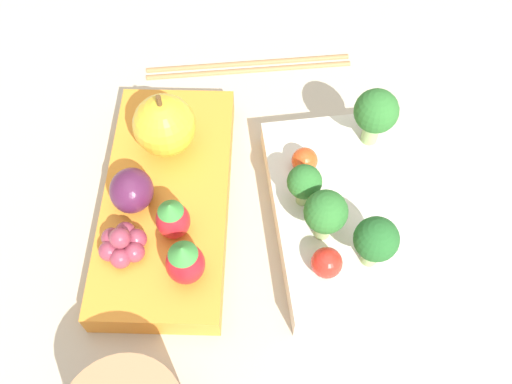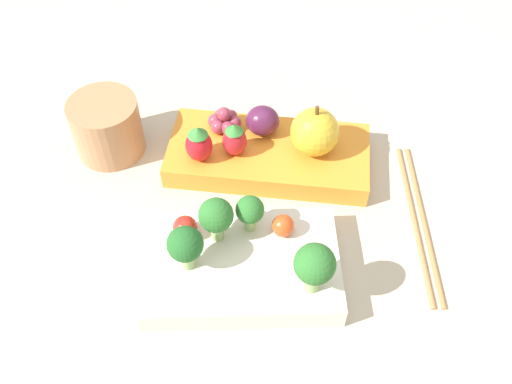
% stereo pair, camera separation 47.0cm
% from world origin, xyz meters
% --- Properties ---
extents(ground_plane, '(4.00, 4.00, 0.00)m').
position_xyz_m(ground_plane, '(0.00, 0.00, 0.00)').
color(ground_plane, '#BCB29E').
extents(bento_box_savoury, '(0.21, 0.15, 0.03)m').
position_xyz_m(bento_box_savoury, '(0.01, 0.08, 0.01)').
color(bento_box_savoury, silver).
rests_on(bento_box_savoury, ground_plane).
extents(bento_box_fruit, '(0.23, 0.11, 0.03)m').
position_xyz_m(bento_box_fruit, '(0.01, -0.07, 0.01)').
color(bento_box_fruit, orange).
rests_on(bento_box_fruit, ground_plane).
extents(broccoli_floret_0, '(0.03, 0.03, 0.04)m').
position_xyz_m(broccoli_floret_0, '(0.01, 0.04, 0.05)').
color(broccoli_floret_0, '#93B770').
rests_on(broccoli_floret_0, bento_box_savoury).
extents(broccoli_floret_1, '(0.03, 0.03, 0.05)m').
position_xyz_m(broccoli_floret_1, '(0.06, 0.09, 0.06)').
color(broccoli_floret_1, '#93B770').
rests_on(broccoli_floret_1, bento_box_savoury).
extents(broccoli_floret_2, '(0.04, 0.04, 0.06)m').
position_xyz_m(broccoli_floret_2, '(-0.06, 0.10, 0.06)').
color(broccoli_floret_2, '#93B770').
rests_on(broccoli_floret_2, bento_box_savoury).
extents(broccoli_floret_3, '(0.03, 0.03, 0.05)m').
position_xyz_m(broccoli_floret_3, '(0.04, 0.06, 0.06)').
color(broccoli_floret_3, '#93B770').
rests_on(broccoli_floret_3, bento_box_savoury).
extents(cherry_tomato_0, '(0.02, 0.02, 0.02)m').
position_xyz_m(cherry_tomato_0, '(-0.02, 0.04, 0.04)').
color(cherry_tomato_0, '#DB4C1E').
rests_on(cherry_tomato_0, bento_box_savoury).
extents(cherry_tomato_1, '(0.02, 0.02, 0.02)m').
position_xyz_m(cherry_tomato_1, '(0.07, 0.06, 0.04)').
color(cherry_tomato_1, red).
rests_on(cherry_tomato_1, bento_box_savoury).
extents(apple, '(0.05, 0.05, 0.06)m').
position_xyz_m(apple, '(-0.04, -0.08, 0.05)').
color(apple, gold).
rests_on(apple, bento_box_fruit).
extents(strawberry_0, '(0.03, 0.03, 0.05)m').
position_xyz_m(strawberry_0, '(0.08, -0.05, 0.05)').
color(strawberry_0, red).
rests_on(strawberry_0, bento_box_fruit).
extents(strawberry_1, '(0.03, 0.03, 0.04)m').
position_xyz_m(strawberry_1, '(0.04, -0.06, 0.05)').
color(strawberry_1, red).
rests_on(strawberry_1, bento_box_fruit).
extents(plum, '(0.04, 0.04, 0.03)m').
position_xyz_m(plum, '(0.02, -0.10, 0.04)').
color(plum, '#511E42').
rests_on(plum, bento_box_fruit).
extents(grape_cluster, '(0.04, 0.04, 0.03)m').
position_xyz_m(grape_cluster, '(0.06, -0.10, 0.04)').
color(grape_cluster, '#93384C').
rests_on(grape_cluster, bento_box_fruit).
extents(chopsticks_pair, '(0.04, 0.21, 0.01)m').
position_xyz_m(chopsticks_pair, '(-0.17, -0.01, 0.00)').
color(chopsticks_pair, '#A37547').
rests_on(chopsticks_pair, ground_plane).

